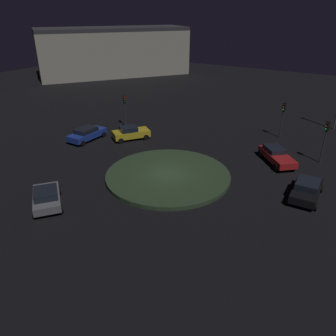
{
  "coord_description": "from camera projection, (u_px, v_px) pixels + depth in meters",
  "views": [
    {
      "loc": [
        21.44,
        13.28,
        13.21
      ],
      "look_at": [
        0.0,
        0.0,
        0.86
      ],
      "focal_mm": 35.16,
      "sensor_mm": 36.0,
      "label": 1
    }
  ],
  "objects": [
    {
      "name": "traffic_light_southwest",
      "position": [
        125.0,
        105.0,
        39.33
      ],
      "size": [
        0.37,
        0.39,
        3.81
      ],
      "rotation": [
        0.0,
        0.0,
        0.92
      ],
      "color": "#2D2D2D",
      "rests_on": "ground_plane"
    },
    {
      "name": "traffic_light_west",
      "position": [
        283.0,
        113.0,
        35.86
      ],
      "size": [
        0.39,
        0.36,
        3.95
      ],
      "rotation": [
        0.0,
        0.0,
        -0.36
      ],
      "color": "#2D2D2D",
      "rests_on": "ground_plane"
    },
    {
      "name": "car_blue",
      "position": [
        87.0,
        134.0,
        36.06
      ],
      "size": [
        4.44,
        2.03,
        1.42
      ],
      "rotation": [
        0.0,
        0.0,
        3.13
      ],
      "color": "#1E38A5",
      "rests_on": "ground_plane"
    },
    {
      "name": "traffic_light_northwest",
      "position": [
        326.0,
        134.0,
        29.82
      ],
      "size": [
        0.38,
        0.39,
        4.05
      ],
      "rotation": [
        0.0,
        0.0,
        -0.81
      ],
      "color": "#2D2D2D",
      "rests_on": "ground_plane"
    },
    {
      "name": "car_black",
      "position": [
        307.0,
        189.0,
        25.09
      ],
      "size": [
        4.29,
        2.18,
        1.4
      ],
      "rotation": [
        0.0,
        0.0,
        0.03
      ],
      "color": "black",
      "rests_on": "ground_plane"
    },
    {
      "name": "car_yellow",
      "position": [
        131.0,
        133.0,
        36.3
      ],
      "size": [
        4.26,
        3.75,
        1.49
      ],
      "rotation": [
        0.0,
        0.0,
        2.52
      ],
      "color": "gold",
      "rests_on": "ground_plane"
    },
    {
      "name": "car_red",
      "position": [
        277.0,
        155.0,
        30.8
      ],
      "size": [
        4.54,
        4.32,
        1.36
      ],
      "rotation": [
        0.0,
        0.0,
        0.73
      ],
      "color": "red",
      "rests_on": "ground_plane"
    },
    {
      "name": "store_building",
      "position": [
        113.0,
        52.0,
        69.5
      ],
      "size": [
        30.88,
        26.49,
        9.56
      ],
      "rotation": [
        0.0,
        0.0,
        5.65
      ],
      "color": "#ADA893",
      "rests_on": "ground_plane"
    },
    {
      "name": "car_grey",
      "position": [
        46.0,
        197.0,
        24.06
      ],
      "size": [
        3.85,
        4.16,
        1.37
      ],
      "rotation": [
        0.0,
        0.0,
        4.04
      ],
      "color": "slate",
      "rests_on": "ground_plane"
    },
    {
      "name": "roundabout_island",
      "position": [
        168.0,
        175.0,
        28.39
      ],
      "size": [
        10.71,
        10.71,
        0.33
      ],
      "primitive_type": "cylinder",
      "color": "#2D4228",
      "rests_on": "ground_plane"
    },
    {
      "name": "ground_plane",
      "position": [
        168.0,
        177.0,
        28.46
      ],
      "size": [
        117.67,
        117.67,
        0.0
      ],
      "primitive_type": "plane",
      "color": "black"
    }
  ]
}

